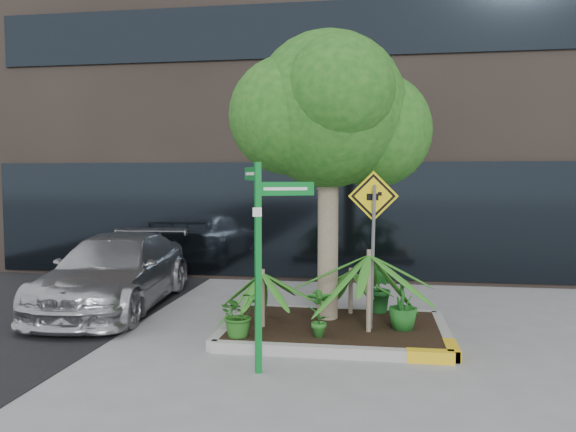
# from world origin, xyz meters

# --- Properties ---
(ground) EXTENTS (80.00, 80.00, 0.00)m
(ground) POSITION_xyz_m (0.00, 0.00, 0.00)
(ground) COLOR gray
(ground) RESTS_ON ground
(planter) EXTENTS (3.35, 2.36, 0.15)m
(planter) POSITION_xyz_m (0.23, 0.27, 0.10)
(planter) COLOR #9E9E99
(planter) RESTS_ON ground
(tree) EXTENTS (3.10, 2.75, 4.65)m
(tree) POSITION_xyz_m (0.06, 0.70, 3.40)
(tree) COLOR gray
(tree) RESTS_ON ground
(palm_front) EXTENTS (1.34, 1.34, 1.48)m
(palm_front) POSITION_xyz_m (0.71, -0.01, 1.26)
(palm_front) COLOR gray
(palm_front) RESTS_ON ground
(palm_left) EXTENTS (0.96, 0.96, 1.07)m
(palm_left) POSITION_xyz_m (-0.86, 0.03, 0.95)
(palm_left) COLOR gray
(palm_left) RESTS_ON ground
(palm_back) EXTENTS (0.84, 0.84, 0.93)m
(palm_back) POSITION_xyz_m (0.40, 1.05, 0.84)
(palm_back) COLOR gray
(palm_back) RESTS_ON ground
(parked_car) EXTENTS (2.17, 4.63, 1.31)m
(parked_car) POSITION_xyz_m (-3.86, 1.46, 0.65)
(parked_car) COLOR #B9B9BE
(parked_car) RESTS_ON ground
(shrub_a) EXTENTS (0.81, 0.81, 0.64)m
(shrub_a) POSITION_xyz_m (-1.08, -0.53, 0.47)
(shrub_a) COLOR #235E1B
(shrub_a) RESTS_ON planter
(shrub_b) EXTENTS (0.57, 0.57, 0.78)m
(shrub_b) POSITION_xyz_m (1.20, 0.21, 0.54)
(shrub_b) COLOR #1E6720
(shrub_b) RESTS_ON planter
(shrub_c) EXTENTS (0.40, 0.40, 0.70)m
(shrub_c) POSITION_xyz_m (0.04, -0.38, 0.50)
(shrub_c) COLOR #266E22
(shrub_c) RESTS_ON planter
(shrub_d) EXTENTS (0.60, 0.60, 0.85)m
(shrub_d) POSITION_xyz_m (0.88, 1.13, 0.57)
(shrub_d) COLOR #1C6223
(shrub_d) RESTS_ON planter
(street_sign_post) EXTENTS (0.95, 0.71, 2.55)m
(street_sign_post) POSITION_xyz_m (-0.58, -1.43, 1.57)
(street_sign_post) COLOR #0B7B28
(street_sign_post) RESTS_ON ground
(cattle_sign) EXTENTS (0.71, 0.35, 2.30)m
(cattle_sign) POSITION_xyz_m (0.76, -0.03, 1.71)
(cattle_sign) COLOR slate
(cattle_sign) RESTS_ON ground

